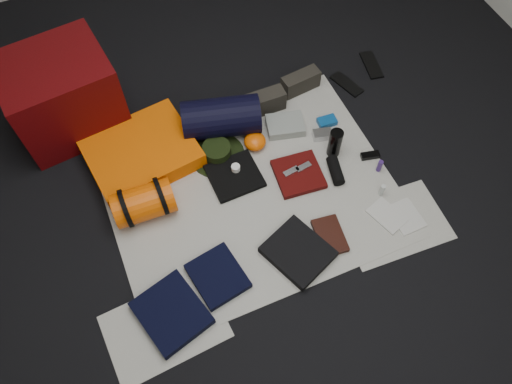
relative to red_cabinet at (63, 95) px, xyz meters
name	(u,v)px	position (x,y,z in m)	size (l,w,h in m)	color
floor	(251,193)	(0.82, -0.91, -0.26)	(4.50, 4.50, 0.02)	black
newspaper_mat	(251,192)	(0.82, -0.91, -0.25)	(1.60, 1.30, 0.01)	silver
newspaper_sheet_front_left	(165,326)	(0.12, -1.46, -0.25)	(0.58, 0.40, 0.00)	silver
newspaper_sheet_front_right	(393,224)	(1.47, -1.41, -0.25)	(0.58, 0.40, 0.00)	silver
red_cabinet	(63,95)	(0.00, 0.00, 0.00)	(0.60, 0.50, 0.50)	#520607
sleeping_pad	(141,152)	(0.31, -0.44, -0.19)	(0.61, 0.50, 0.11)	#F96002
stuff_sack	(144,203)	(0.23, -0.80, -0.15)	(0.19, 0.19, 0.33)	#E85303
sack_strap_left	(126,208)	(0.13, -0.80, -0.14)	(0.22, 0.22, 0.03)	black
sack_strap_right	(161,196)	(0.33, -0.80, -0.14)	(0.22, 0.22, 0.03)	black
navy_duffel	(221,118)	(0.83, -0.43, -0.12)	(0.24, 0.24, 0.46)	black
boonie_brim	(217,155)	(0.73, -0.59, -0.24)	(0.33, 0.33, 0.01)	black
boonie_crown	(217,151)	(0.73, -0.59, -0.20)	(0.17, 0.17, 0.07)	black
hiking_boot_left	(263,102)	(1.13, -0.38, -0.18)	(0.27, 0.10, 0.14)	#2C2923
hiking_boot_right	(301,82)	(1.42, -0.31, -0.18)	(0.25, 0.09, 0.13)	#2C2923
flip_flop_left	(347,84)	(1.72, -0.39, -0.24)	(0.09, 0.23, 0.01)	black
flip_flop_right	(371,65)	(1.96, -0.31, -0.24)	(0.09, 0.25, 0.01)	black
trousers_navy_a	(172,313)	(0.18, -1.42, -0.22)	(0.30, 0.34, 0.05)	black
trousers_navy_b	(218,276)	(0.46, -1.32, -0.22)	(0.25, 0.28, 0.04)	black
trousers_charcoal	(298,252)	(0.90, -1.36, -0.22)	(0.28, 0.32, 0.05)	black
black_tshirt	(235,176)	(0.77, -0.78, -0.23)	(0.29, 0.27, 0.03)	black
red_shirt	(298,174)	(1.12, -0.92, -0.23)	(0.26, 0.26, 0.04)	#490908
orange_stuff_sack	(255,141)	(0.97, -0.62, -0.20)	(0.13, 0.13, 0.09)	#E85303
first_aid_pouch	(285,125)	(1.19, -0.57, -0.22)	(0.23, 0.17, 0.06)	gray
water_bottle	(335,143)	(1.38, -0.85, -0.15)	(0.08, 0.08, 0.20)	black
speaker	(335,170)	(1.32, -0.99, -0.21)	(0.07, 0.07, 0.18)	black
compact_camera	(322,134)	(1.38, -0.72, -0.22)	(0.11, 0.07, 0.05)	#B9BABF
cyan_case	(327,121)	(1.45, -0.63, -0.23)	(0.11, 0.07, 0.04)	navy
toiletry_purple	(380,166)	(1.57, -1.06, -0.20)	(0.03, 0.03, 0.09)	#3A2066
toiletry_clear	(382,190)	(1.50, -1.21, -0.20)	(0.03, 0.03, 0.09)	beige
paperback_book	(330,236)	(1.10, -1.34, -0.23)	(0.15, 0.22, 0.03)	black
map_booklet	(387,216)	(1.46, -1.35, -0.24)	(0.14, 0.20, 0.01)	#B8B7AF
map_printout	(406,216)	(1.56, -1.40, -0.24)	(0.16, 0.20, 0.01)	#B8B7AF
sunglasses	(370,155)	(1.57, -0.96, -0.23)	(0.11, 0.04, 0.03)	black
key_cluster	(182,321)	(0.21, -1.47, -0.24)	(0.07, 0.07, 0.01)	#B9BABF
tape_roll	(236,168)	(0.79, -0.75, -0.20)	(0.05, 0.05, 0.04)	white
energy_bar_a	(291,171)	(1.08, -0.90, -0.20)	(0.10, 0.04, 0.01)	#B9BABF
energy_bar_b	(303,167)	(1.16, -0.90, -0.20)	(0.10, 0.04, 0.01)	#B9BABF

